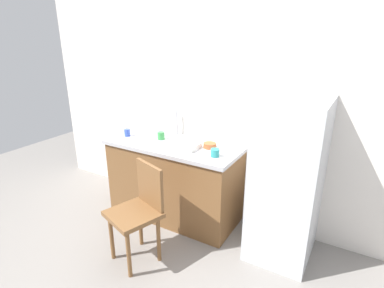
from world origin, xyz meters
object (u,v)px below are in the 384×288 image
(cup_blue, at_px, (127,133))
(dish_tray, at_px, (185,145))
(refrigerator, at_px, (287,181))
(cup_green, at_px, (161,136))
(cup_teal, at_px, (215,153))
(terracotta_bowl, at_px, (210,145))
(chair, at_px, (139,209))

(cup_blue, bearing_deg, dish_tray, 0.34)
(refrigerator, xyz_separation_m, cup_green, (-1.38, 0.05, 0.17))
(cup_teal, distance_m, cup_green, 0.74)
(refrigerator, relative_size, terracotta_bowl, 11.24)
(cup_teal, bearing_deg, terracotta_bowl, 129.13)
(cup_blue, bearing_deg, cup_teal, -2.50)
(chair, relative_size, cup_blue, 11.34)
(cup_teal, xyz_separation_m, cup_green, (-0.73, 0.15, 0.00))
(refrigerator, xyz_separation_m, cup_blue, (-1.77, -0.05, 0.17))
(chair, bearing_deg, refrigerator, 52.71)
(dish_tray, height_order, terracotta_bowl, same)
(refrigerator, distance_m, cup_teal, 0.68)
(chair, distance_m, dish_tray, 0.78)
(dish_tray, bearing_deg, terracotta_bowl, 30.79)
(refrigerator, xyz_separation_m, cup_teal, (-0.66, -0.10, 0.16))
(chair, bearing_deg, cup_green, 130.31)
(refrigerator, relative_size, dish_tray, 5.20)
(cup_green, bearing_deg, refrigerator, -2.21)
(dish_tray, xyz_separation_m, terracotta_bowl, (0.22, 0.13, -0.00))
(cup_green, bearing_deg, dish_tray, -15.17)
(chair, height_order, cup_green, cup_green)
(refrigerator, height_order, cup_teal, refrigerator)
(chair, bearing_deg, cup_blue, 154.48)
(dish_tray, distance_m, terracotta_bowl, 0.25)
(cup_green, xyz_separation_m, cup_blue, (-0.39, -0.10, -0.00))
(chair, distance_m, cup_teal, 0.85)
(dish_tray, bearing_deg, cup_blue, -179.66)
(refrigerator, height_order, chair, refrigerator)
(cup_teal, bearing_deg, cup_green, 168.26)
(refrigerator, xyz_separation_m, terracotta_bowl, (-0.81, 0.08, 0.15))
(terracotta_bowl, xyz_separation_m, cup_green, (-0.58, -0.03, 0.02))
(terracotta_bowl, bearing_deg, dish_tray, -149.21)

